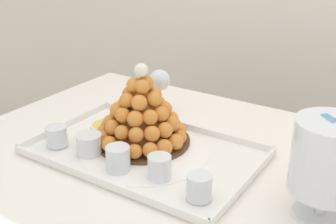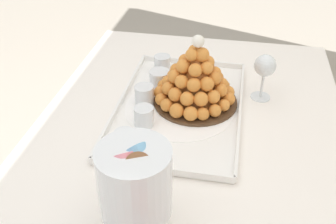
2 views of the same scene
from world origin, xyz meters
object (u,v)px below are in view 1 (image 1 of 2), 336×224
object	(u,v)px
dessert_cup_left	(57,137)
wine_glass	(159,82)
croquembouche	(141,115)
creme_brulee_ramekin	(107,128)
serving_tray	(145,153)
macaron_goblet	(329,158)
dessert_cup_mid_left	(89,145)
dessert_cup_right	(199,188)
dessert_cup_centre	(118,159)
dessert_cup_mid_right	(159,168)

from	to	relation	value
dessert_cup_left	wine_glass	size ratio (longest dim) A/B	0.38
croquembouche	creme_brulee_ramekin	xyz separation A→B (m)	(-0.12, -0.00, -0.07)
serving_tray	macaron_goblet	xyz separation A→B (m)	(0.44, -0.01, 0.12)
serving_tray	wine_glass	xyz separation A→B (m)	(-0.11, 0.23, 0.10)
croquembouche	dessert_cup_mid_left	distance (m)	0.15
croquembouche	dessert_cup_right	world-z (taller)	croquembouche
dessert_cup_left	macaron_goblet	bearing A→B (deg)	7.16
wine_glass	macaron_goblet	bearing A→B (deg)	-24.08
dessert_cup_left	creme_brulee_ramekin	world-z (taller)	dessert_cup_left
serving_tray	dessert_cup_mid_left	xyz separation A→B (m)	(-0.11, -0.08, 0.03)
croquembouche	wine_glass	distance (m)	0.21
dessert_cup_right	wine_glass	world-z (taller)	wine_glass
macaron_goblet	dessert_cup_mid_left	bearing A→B (deg)	-172.77
serving_tray	macaron_goblet	size ratio (longest dim) A/B	2.52
dessert_cup_centre	creme_brulee_ramekin	xyz separation A→B (m)	(-0.15, 0.14, -0.01)
croquembouche	dessert_cup_centre	world-z (taller)	croquembouche
dessert_cup_right	wine_glass	xyz separation A→B (m)	(-0.33, 0.34, 0.07)
dessert_cup_left	dessert_cup_centre	world-z (taller)	dessert_cup_centre
croquembouche	dessert_cup_mid_right	world-z (taller)	croquembouche
dessert_cup_right	creme_brulee_ramekin	world-z (taller)	dessert_cup_right
dessert_cup_mid_left	dessert_cup_right	world-z (taller)	dessert_cup_right
dessert_cup_mid_right	wine_glass	xyz separation A→B (m)	(-0.21, 0.32, 0.07)
dessert_cup_mid_left	macaron_goblet	size ratio (longest dim) A/B	0.29
dessert_cup_right	croquembouche	bearing A→B (deg)	150.80
serving_tray	wine_glass	size ratio (longest dim) A/B	3.91
dessert_cup_mid_left	wine_glass	size ratio (longest dim) A/B	0.44
croquembouche	macaron_goblet	bearing A→B (deg)	-6.01
dessert_cup_mid_left	dessert_cup_centre	distance (m)	0.11
dessert_cup_mid_right	macaron_goblet	xyz separation A→B (m)	(0.34, 0.07, 0.10)
dessert_cup_centre	macaron_goblet	size ratio (longest dim) A/B	0.27
dessert_cup_left	croquembouche	bearing A→B (deg)	36.83
dessert_cup_mid_right	wine_glass	bearing A→B (deg)	124.05
serving_tray	dessert_cup_centre	distance (m)	0.11
dessert_cup_left	dessert_cup_right	world-z (taller)	dessert_cup_right
dessert_cup_mid_left	dessert_cup_right	bearing A→B (deg)	-3.57
serving_tray	dessert_cup_mid_right	bearing A→B (deg)	-39.34
dessert_cup_centre	dessert_cup_right	bearing A→B (deg)	0.60
croquembouche	dessert_cup_mid_left	size ratio (longest dim) A/B	3.90
dessert_cup_mid_right	creme_brulee_ramekin	world-z (taller)	dessert_cup_mid_right
dessert_cup_left	creme_brulee_ramekin	size ratio (longest dim) A/B	0.59
dessert_cup_mid_right	creme_brulee_ramekin	bearing A→B (deg)	155.35
serving_tray	dessert_cup_centre	size ratio (longest dim) A/B	9.41
dessert_cup_centre	dessert_cup_mid_right	bearing A→B (deg)	13.00
creme_brulee_ramekin	wine_glass	xyz separation A→B (m)	(0.04, 0.20, 0.08)
serving_tray	dessert_cup_left	size ratio (longest dim) A/B	10.27
macaron_goblet	dessert_cup_mid_right	bearing A→B (deg)	-168.49
serving_tray	dessert_cup_left	xyz separation A→B (m)	(-0.21, -0.09, 0.03)
wine_glass	dessert_cup_left	bearing A→B (deg)	-106.82
serving_tray	dessert_cup_mid_left	size ratio (longest dim) A/B	8.79
dessert_cup_mid_right	dessert_cup_right	distance (m)	0.12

